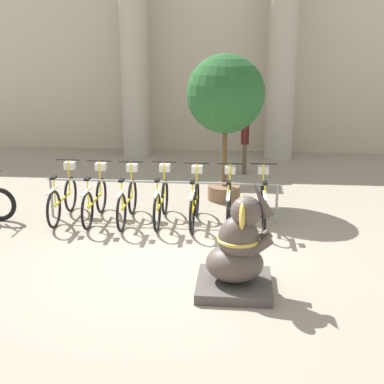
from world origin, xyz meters
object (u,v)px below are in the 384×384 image
Objects in this scene: bicycle_4 at (195,202)px; bicycle_6 at (263,203)px; bicycle_1 at (95,199)px; bicycle_2 at (127,200)px; person_pedestrian at (245,137)px; bicycle_3 at (161,200)px; bicycle_0 at (63,198)px; elephant_statue at (238,254)px; potted_tree at (226,97)px; bicycle_5 at (229,203)px.

bicycle_6 is (1.26, 0.06, 0.00)m from bicycle_4.
bicycle_1 and bicycle_2 have the same top height.
bicycle_1 is at bearing -125.84° from person_pedestrian.
bicycle_3 is at bearing -179.79° from bicycle_6.
bicycle_0 is 0.63m from bicycle_1.
elephant_statue is 4.56m from potted_tree.
bicycle_2 is at bearing -178.55° from bicycle_6.
bicycle_2 and bicycle_3 have the same top height.
bicycle_3 is 2.59m from potted_tree.
bicycle_4 is 4.06m from person_pedestrian.
person_pedestrian reaches higher than elephant_statue.
bicycle_3 is 1.00× the size of bicycle_5.
bicycle_4 is 1.00× the size of bicycle_5.
bicycle_3 is 4.19m from person_pedestrian.
bicycle_3 and bicycle_4 have the same top height.
bicycle_4 is 1.26m from bicycle_6.
elephant_statue is (2.71, -2.68, 0.12)m from bicycle_1.
potted_tree reaches higher than person_pedestrian.
bicycle_0 is 1.00× the size of bicycle_5.
bicycle_5 is 2.67m from elephant_statue.
bicycle_5 is 0.63m from bicycle_6.
potted_tree reaches higher than bicycle_0.
bicycle_0 is 2.52m from bicycle_4.
elephant_statue reaches higher than bicycle_3.
bicycle_6 is 2.46m from potted_tree.
bicycle_1 is 3.34m from potted_tree.
bicycle_3 is at bearing 174.78° from bicycle_4.
bicycle_5 is at bearing 94.11° from elephant_statue.
bicycle_4 is (1.26, -0.00, 0.00)m from bicycle_2.
bicycle_5 is 1.00× the size of bicycle_6.
bicycle_6 is (3.15, 0.03, 0.00)m from bicycle_1.
bicycle_3 is 1.06× the size of elephant_statue.
bicycle_3 is 1.00× the size of bicycle_6.
bicycle_0 is 1.00× the size of bicycle_4.
elephant_statue reaches higher than bicycle_1.
bicycle_0 is 1.00× the size of bicycle_6.
potted_tree reaches higher than bicycle_1.
elephant_statue is at bearing -90.83° from person_pedestrian.
elephant_statue reaches higher than bicycle_2.
bicycle_2 is 1.00× the size of bicycle_6.
bicycle_3 is at bearing 0.92° from bicycle_1.
person_pedestrian reaches higher than bicycle_4.
person_pedestrian reaches higher than bicycle_0.
potted_tree reaches higher than elephant_statue.
elephant_statue is 6.57m from person_pedestrian.
bicycle_5 is at bearing -1.81° from bicycle_3.
elephant_statue reaches higher than bicycle_5.
potted_tree is (-0.15, 1.59, 1.75)m from bicycle_5.
bicycle_4 is 0.63m from bicycle_5.
bicycle_5 is (0.63, 0.02, 0.00)m from bicycle_4.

